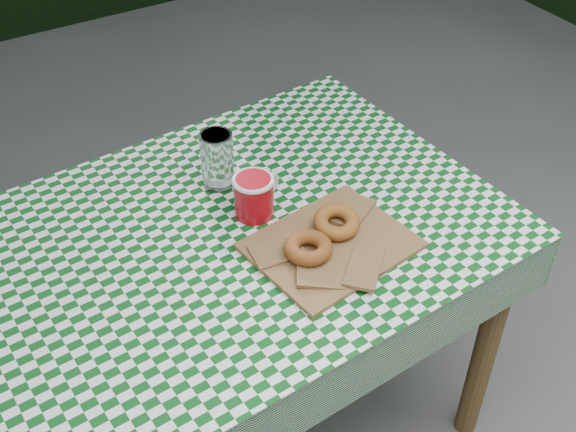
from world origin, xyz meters
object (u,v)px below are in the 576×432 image
object	(u,v)px
drinking_glass	(217,160)
table	(226,350)
coffee_mug	(254,197)
paper_bag	(331,244)

from	to	relation	value
drinking_glass	table	bearing A→B (deg)	-118.95
table	coffee_mug	distance (m)	0.45
coffee_mug	drinking_glass	size ratio (longest dim) A/B	1.27
table	coffee_mug	size ratio (longest dim) A/B	7.08
paper_bag	drinking_glass	size ratio (longest dim) A/B	2.36
table	paper_bag	size ratio (longest dim) A/B	3.80
coffee_mug	paper_bag	bearing A→B (deg)	-86.83
coffee_mug	table	bearing A→B (deg)	172.52
table	drinking_glass	size ratio (longest dim) A/B	8.96
paper_bag	coffee_mug	bearing A→B (deg)	115.02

